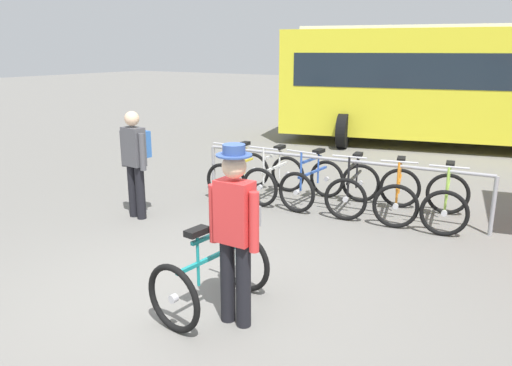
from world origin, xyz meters
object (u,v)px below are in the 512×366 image
object	(u,v)px
bus_distant	(481,80)
featured_bicycle	(220,260)
racked_bike_lime	(446,201)
person_with_featured_bike	(235,229)
racked_bike_black	(354,189)
pedestrian_with_backpack	(136,158)
racked_bike_white	(274,178)
racked_bike_blue	(312,183)
racked_bike_yellow	(239,174)
racked_bike_orange	(398,194)

from	to	relation	value
bus_distant	featured_bicycle	bearing A→B (deg)	-94.49
racked_bike_lime	person_with_featured_bike	bearing A→B (deg)	-105.78
racked_bike_black	bus_distant	size ratio (longest dim) A/B	0.11
pedestrian_with_backpack	bus_distant	distance (m)	9.45
racked_bike_white	featured_bicycle	xyz separation A→B (m)	(1.36, -3.49, 0.12)
racked_bike_blue	bus_distant	size ratio (longest dim) A/B	0.11
featured_bicycle	person_with_featured_bike	xyz separation A→B (m)	(0.33, -0.21, 0.46)
racked_bike_lime	featured_bicycle	xyz separation A→B (m)	(-1.43, -3.69, 0.12)
featured_bicycle	pedestrian_with_backpack	world-z (taller)	pedestrian_with_backpack
racked_bike_yellow	racked_bike_lime	xyz separation A→B (m)	(3.49, 0.25, 0.00)
racked_bike_yellow	racked_bike_blue	distance (m)	1.40
racked_bike_lime	featured_bicycle	size ratio (longest dim) A/B	0.95
racked_bike_yellow	racked_bike_white	xyz separation A→B (m)	(0.70, 0.05, 0.00)
bus_distant	pedestrian_with_backpack	bearing A→B (deg)	-111.68
racked_bike_orange	featured_bicycle	xyz separation A→B (m)	(-0.73, -3.64, 0.12)
racked_bike_lime	pedestrian_with_backpack	xyz separation A→B (m)	(-4.10, -2.14, 0.57)
racked_bike_yellow	featured_bicycle	distance (m)	4.02
racked_bike_blue	person_with_featured_bike	size ratio (longest dim) A/B	0.66
racked_bike_blue	racked_bike_black	distance (m)	0.70
racked_bike_yellow	person_with_featured_bike	size ratio (longest dim) A/B	0.65
racked_bike_orange	pedestrian_with_backpack	size ratio (longest dim) A/B	0.73
person_with_featured_bike	pedestrian_with_backpack	size ratio (longest dim) A/B	1.05
pedestrian_with_backpack	racked_bike_black	bearing A→B (deg)	37.01
racked_bike_black	pedestrian_with_backpack	world-z (taller)	pedestrian_with_backpack
racked_bike_black	featured_bicycle	size ratio (longest dim) A/B	0.94
racked_bike_yellow	person_with_featured_bike	bearing A→B (deg)	-56.87
pedestrian_with_backpack	racked_bike_yellow	bearing A→B (deg)	72.18
person_with_featured_bike	racked_bike_lime	bearing A→B (deg)	74.22
featured_bicycle	bus_distant	xyz separation A→B (m)	(0.81, 10.30, 1.25)
racked_bike_yellow	racked_bike_black	distance (m)	2.10
bus_distant	racked_bike_yellow	bearing A→B (deg)	-112.70
racked_bike_orange	racked_bike_black	bearing A→B (deg)	-175.97
racked_bike_black	bus_distant	bearing A→B (deg)	83.42
racked_bike_blue	racked_bike_lime	world-z (taller)	same
racked_bike_blue	racked_bike_orange	world-z (taller)	same
person_with_featured_bike	racked_bike_orange	bearing A→B (deg)	84.00
racked_bike_orange	racked_bike_white	bearing A→B (deg)	-175.97
racked_bike_yellow	racked_bike_black	size ratio (longest dim) A/B	0.97
racked_bike_orange	racked_bike_lime	size ratio (longest dim) A/B	1.02
featured_bicycle	racked_bike_yellow	bearing A→B (deg)	120.87
racked_bike_black	person_with_featured_bike	xyz separation A→B (m)	(0.29, -3.81, 0.58)
racked_bike_yellow	racked_bike_lime	bearing A→B (deg)	4.02
racked_bike_black	racked_bike_lime	xyz separation A→B (m)	(1.40, 0.10, 0.00)
featured_bicycle	racked_bike_orange	bearing A→B (deg)	78.61
racked_bike_yellow	bus_distant	xyz separation A→B (m)	(2.87, 6.86, 1.37)
featured_bicycle	pedestrian_with_backpack	xyz separation A→B (m)	(-2.67, 1.56, 0.45)
racked_bike_blue	pedestrian_with_backpack	xyz separation A→B (m)	(-2.00, -1.99, 0.57)
racked_bike_blue	racked_bike_lime	distance (m)	2.10
racked_bike_yellow	featured_bicycle	bearing A→B (deg)	-59.13
racked_bike_blue	pedestrian_with_backpack	size ratio (longest dim) A/B	0.69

